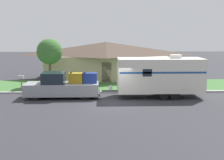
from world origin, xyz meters
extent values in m
plane|color=#2D2D33|center=(0.00, 0.00, 0.00)|extent=(120.00, 120.00, 0.00)
cube|color=#ADADA8|center=(0.00, 3.75, 0.07)|extent=(80.00, 0.30, 0.14)
cube|color=#3D6B33|center=(0.00, 7.40, 0.01)|extent=(80.00, 7.00, 0.03)
cube|color=tan|center=(-0.47, 12.39, 1.31)|extent=(12.93, 6.22, 2.62)
pyramid|color=#4C3D33|center=(-0.47, 12.39, 3.34)|extent=(13.97, 6.72, 1.45)
cube|color=#4C3828|center=(-0.47, 9.31, 1.05)|extent=(1.00, 0.06, 2.10)
cylinder|color=black|center=(-6.09, 1.02, 0.43)|extent=(0.87, 0.28, 0.87)
cylinder|color=black|center=(-6.09, 2.76, 0.43)|extent=(0.87, 0.28, 0.87)
cylinder|color=black|center=(-2.28, 1.02, 0.43)|extent=(0.87, 0.28, 0.87)
cylinder|color=black|center=(-2.28, 2.76, 0.43)|extent=(0.87, 0.28, 0.87)
cube|color=gray|center=(-5.35, 1.89, 0.71)|extent=(3.32, 2.10, 0.94)
cube|color=#19232D|center=(-4.76, 1.89, 1.60)|extent=(1.73, 1.93, 0.85)
cube|color=gray|center=(-2.47, 1.89, 0.71)|extent=(2.45, 2.10, 0.94)
cube|color=#333333|center=(-1.18, 1.89, 0.36)|extent=(0.12, 1.89, 0.20)
cube|color=olive|center=(-3.01, 1.89, 1.58)|extent=(1.13, 0.88, 0.80)
cube|color=black|center=(-3.37, 1.89, 2.06)|extent=(0.10, 0.97, 0.08)
cube|color=navy|center=(-1.93, 1.89, 1.58)|extent=(1.13, 0.88, 0.80)
cube|color=black|center=(-2.29, 1.89, 2.06)|extent=(0.10, 0.97, 0.08)
cylinder|color=black|center=(3.78, 0.78, 0.38)|extent=(0.76, 0.22, 0.76)
cylinder|color=black|center=(3.78, 3.00, 0.38)|extent=(0.76, 0.22, 0.76)
cylinder|color=black|center=(4.61, 0.78, 0.38)|extent=(0.76, 0.22, 0.76)
cylinder|color=black|center=(4.61, 3.00, 0.38)|extent=(0.76, 0.22, 0.76)
cube|color=silver|center=(3.65, 1.89, 1.80)|extent=(6.72, 2.49, 2.63)
cube|color=navy|center=(3.65, 0.64, 2.13)|extent=(6.59, 0.01, 0.14)
cube|color=#383838|center=(-0.35, 1.89, 0.53)|extent=(1.29, 0.12, 0.10)
cylinder|color=silver|center=(-0.29, 1.89, 0.76)|extent=(0.28, 0.28, 0.36)
cube|color=silver|center=(4.86, 1.89, 3.25)|extent=(0.80, 0.68, 0.28)
cube|color=#19232D|center=(2.44, 0.64, 2.13)|extent=(0.70, 0.01, 0.56)
cylinder|color=brown|center=(-7.99, 4.61, 0.59)|extent=(0.09, 0.09, 1.18)
cube|color=#B2B2B2|center=(-7.99, 4.61, 1.29)|extent=(0.48, 0.20, 0.22)
cylinder|color=brown|center=(-5.96, 7.60, 1.19)|extent=(0.24, 0.24, 2.39)
sphere|color=#38662D|center=(-5.96, 7.60, 3.31)|extent=(2.45, 2.45, 2.45)
camera|label=1|loc=(-1.03, -22.46, 5.17)|focal=50.00mm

